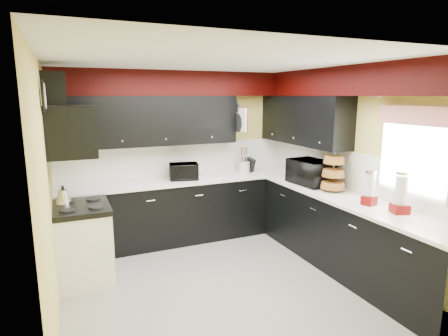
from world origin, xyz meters
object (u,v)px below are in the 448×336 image
Objects in this scene: toaster_oven at (184,171)px; microwave at (311,172)px; utensil_crock at (244,167)px; knife_block at (249,165)px; kettle at (63,196)px.

microwave reaches higher than toaster_oven.
utensil_crock is (-0.51, 1.05, -0.08)m from microwave.
toaster_oven is at bearing 163.86° from knife_block.
microwave is 3.46× the size of kettle.
knife_block reaches higher than utensil_crock.
knife_block is at bearing 18.99° from utensil_crock.
utensil_crock is at bearing 177.80° from knife_block.
kettle is (-2.78, -0.65, -0.05)m from knife_block.
toaster_oven reaches higher than utensil_crock.
microwave is 1.17m from utensil_crock.
knife_block is 2.85m from kettle.
microwave is 1.16m from knife_block.
microwave is at bearing -21.05° from toaster_oven.
microwave is at bearing -64.36° from utensil_crock.
kettle is at bearing 171.99° from knife_block.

